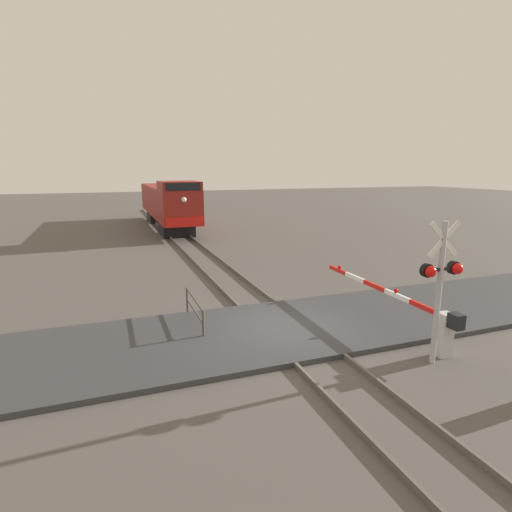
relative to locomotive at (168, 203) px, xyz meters
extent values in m
plane|color=#514C47|center=(0.00, -23.95, -2.09)|extent=(160.00, 160.00, 0.00)
cube|color=#59544C|center=(-0.72, -23.95, -2.02)|extent=(0.08, 80.00, 0.15)
cube|color=#59544C|center=(0.72, -23.95, -2.02)|extent=(0.08, 80.00, 0.15)
cube|color=#38383A|center=(0.00, -23.95, -2.02)|extent=(36.00, 4.65, 0.15)
cube|color=black|center=(0.00, -4.01, -1.57)|extent=(2.31, 3.20, 1.05)
cube|color=black|center=(0.00, 4.59, -1.57)|extent=(2.31, 3.20, 1.05)
cube|color=maroon|center=(0.00, 0.29, 0.15)|extent=(2.72, 15.64, 2.39)
cube|color=maroon|center=(0.00, -5.88, 1.65)|extent=(2.67, 3.30, 0.61)
cube|color=black|center=(0.00, -7.56, 1.65)|extent=(2.31, 0.06, 0.49)
cube|color=red|center=(0.00, -7.57, -0.69)|extent=(2.59, 0.08, 0.64)
sphere|color=#F2EACC|center=(0.00, -7.58, 0.81)|extent=(0.36, 0.36, 0.36)
cylinder|color=#ADADB2|center=(2.75, -27.25, -0.24)|extent=(0.14, 0.14, 3.71)
cube|color=white|center=(2.75, -27.25, 1.17)|extent=(0.95, 0.04, 0.95)
cube|color=white|center=(2.75, -27.25, 1.17)|extent=(0.95, 0.04, 0.95)
cube|color=black|center=(2.75, -27.25, 0.42)|extent=(1.04, 0.08, 0.08)
sphere|color=red|center=(2.33, -27.35, 0.42)|extent=(0.28, 0.28, 0.28)
sphere|color=red|center=(3.17, -27.35, 0.42)|extent=(0.28, 0.28, 0.28)
cylinder|color=black|center=(2.33, -27.23, 0.42)|extent=(0.34, 0.14, 0.34)
cylinder|color=black|center=(3.17, -27.23, 0.42)|extent=(0.34, 0.14, 0.34)
cube|color=silver|center=(3.30, -27.02, -1.49)|extent=(0.36, 0.36, 1.21)
cube|color=black|center=(3.30, -27.37, -0.98)|extent=(0.28, 0.36, 0.40)
cube|color=red|center=(3.30, -26.25, -0.98)|extent=(0.10, 1.15, 0.14)
cube|color=white|center=(3.30, -25.09, -0.98)|extent=(0.10, 1.15, 0.14)
cube|color=red|center=(3.30, -23.94, -0.98)|extent=(0.10, 1.15, 0.14)
cube|color=white|center=(3.30, -22.79, -0.98)|extent=(0.10, 1.15, 0.14)
cube|color=red|center=(3.30, -21.63, -0.98)|extent=(0.10, 1.15, 0.14)
sphere|color=red|center=(3.30, -25.00, -0.84)|extent=(0.14, 0.14, 0.14)
sphere|color=red|center=(3.30, -21.72, -0.84)|extent=(0.14, 0.14, 0.14)
cylinder|color=#4C4742|center=(-2.52, -23.84, -1.62)|extent=(0.08, 0.08, 0.95)
cylinder|color=#4C4742|center=(-2.52, -21.41, -1.62)|extent=(0.08, 0.08, 0.95)
cylinder|color=#4C4742|center=(-2.52, -22.62, -1.18)|extent=(0.06, 2.43, 0.06)
cylinder|color=#4C4742|center=(-2.52, -22.62, -1.57)|extent=(0.06, 2.43, 0.06)
camera|label=1|loc=(-4.98, -34.93, 2.88)|focal=28.83mm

